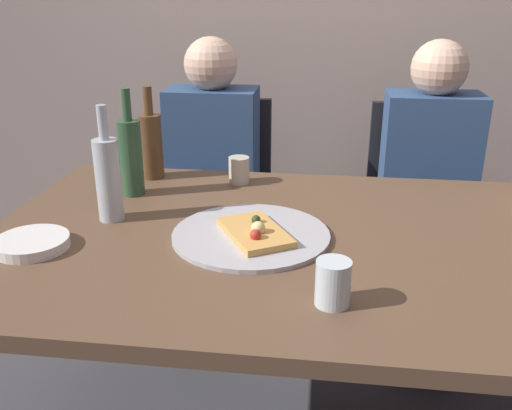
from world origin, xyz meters
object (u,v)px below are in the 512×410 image
Objects in this scene: chair_left at (217,192)px; guest_in_sweater at (209,175)px; wine_bottle at (108,177)px; pizza_tray at (251,235)px; beer_bottle at (151,144)px; tumbler_near at (239,170)px; chair_right at (421,201)px; wine_glass at (333,283)px; water_bottle at (131,155)px; plate_stack at (32,243)px; guest_in_beanie at (430,184)px; pizza_slice_last at (255,232)px; dining_table at (307,260)px.

guest_in_sweater reaches higher than chair_left.
pizza_tray is at bearing -9.78° from wine_bottle.
guest_in_sweater is at bearing 71.14° from beer_bottle.
tumbler_near is at bearing 49.07° from wine_bottle.
tumbler_near is at bearing 37.17° from chair_right.
wine_bottle is 0.72m from wine_glass.
water_bottle is 0.44m from plate_stack.
guest_in_beanie reaches higher than tumbler_near.
pizza_slice_last is 0.99m from guest_in_beanie.
plate_stack is at bearing -165.62° from pizza_tray.
wine_glass is at bearing -78.86° from dining_table.
dining_table is 17.42× the size of wine_glass.
wine_glass is at bearing -66.94° from tumbler_near.
wine_glass is at bearing -50.69° from beer_bottle.
water_bottle is at bearing 75.96° from guest_in_sweater.
pizza_slice_last is at bearing 12.17° from plate_stack.
beer_bottle is 3.52× the size of tumbler_near.
wine_glass is at bearing -55.37° from pizza_slice_last.
chair_left reaches higher than plate_stack.
beer_bottle reaches higher than wine_glass.
pizza_tray is at bearing 57.99° from chair_right.
plate_stack is at bearing -127.86° from tumbler_near.
chair_left is at bearing 106.57° from pizza_tray.
dining_table is 1.02m from chair_left.
tumbler_near is at bearing 113.06° from wine_glass.
wine_glass is at bearing 70.87° from guest_in_beanie.
chair_right is (1.11, 1.07, -0.24)m from plate_stack.
dining_table is 0.48m from tumbler_near.
water_bottle is at bearing 73.38° from plate_stack.
tumbler_near is 0.07× the size of guest_in_sweater.
pizza_slice_last is 0.28× the size of chair_right.
beer_bottle is 0.96m from wine_glass.
chair_left is (0.12, 0.50, -0.34)m from beer_bottle.
guest_in_sweater reaches higher than beer_bottle.
water_bottle is 0.28× the size of guest_in_sweater.
beer_bottle is 0.34× the size of chair_left.
tumbler_near is at bearing -3.80° from beer_bottle.
chair_right is 0.77× the size of guest_in_sweater.
wine_bottle is 0.26m from plate_stack.
wine_glass is 0.11× the size of chair_right.
pizza_tray is 0.55m from plate_stack.
chair_left and chair_right have the same top height.
wine_bottle is 0.47m from tumbler_near.
dining_table is 5.28× the size of wine_bottle.
pizza_tray is at bearing -171.40° from dining_table.
chair_right is at bearing 26.88° from beer_bottle.
pizza_slice_last is 0.22× the size of guest_in_beanie.
wine_glass is 0.11× the size of chair_left.
guest_in_beanie is at bearing 60.02° from dining_table.
wine_glass is (0.06, -0.32, 0.12)m from dining_table.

